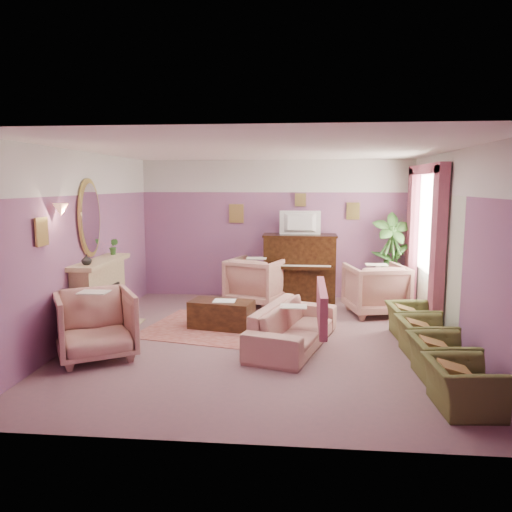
# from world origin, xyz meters

# --- Properties ---
(floor) EXTENTS (5.50, 6.00, 0.01)m
(floor) POSITION_xyz_m (0.00, 0.00, 0.00)
(floor) COLOR #7D5960
(floor) RESTS_ON ground
(ceiling) EXTENTS (5.50, 6.00, 0.01)m
(ceiling) POSITION_xyz_m (0.00, 0.00, 2.80)
(ceiling) COLOR white
(ceiling) RESTS_ON wall_back
(wall_back) EXTENTS (5.50, 0.02, 2.80)m
(wall_back) POSITION_xyz_m (0.00, 3.00, 1.40)
(wall_back) COLOR #6F4C80
(wall_back) RESTS_ON floor
(wall_front) EXTENTS (5.50, 0.02, 2.80)m
(wall_front) POSITION_xyz_m (0.00, -3.00, 1.40)
(wall_front) COLOR #6F4C80
(wall_front) RESTS_ON floor
(wall_left) EXTENTS (0.02, 6.00, 2.80)m
(wall_left) POSITION_xyz_m (-2.75, 0.00, 1.40)
(wall_left) COLOR #6F4C80
(wall_left) RESTS_ON floor
(wall_right) EXTENTS (0.02, 6.00, 2.80)m
(wall_right) POSITION_xyz_m (2.75, 0.00, 1.40)
(wall_right) COLOR #6F4C80
(wall_right) RESTS_ON floor
(picture_rail_band) EXTENTS (5.50, 0.01, 0.65)m
(picture_rail_band) POSITION_xyz_m (0.00, 2.99, 2.47)
(picture_rail_band) COLOR silver
(picture_rail_band) RESTS_ON wall_back
(stripe_panel) EXTENTS (0.01, 3.00, 2.15)m
(stripe_panel) POSITION_xyz_m (2.73, 1.30, 1.07)
(stripe_panel) COLOR beige
(stripe_panel) RESTS_ON wall_right
(fireplace_surround) EXTENTS (0.30, 1.40, 1.10)m
(fireplace_surround) POSITION_xyz_m (-2.59, 0.20, 0.55)
(fireplace_surround) COLOR tan
(fireplace_surround) RESTS_ON floor
(fireplace_inset) EXTENTS (0.18, 0.72, 0.68)m
(fireplace_inset) POSITION_xyz_m (-2.49, 0.20, 0.40)
(fireplace_inset) COLOR black
(fireplace_inset) RESTS_ON floor
(fire_ember) EXTENTS (0.06, 0.54, 0.10)m
(fire_ember) POSITION_xyz_m (-2.45, 0.20, 0.22)
(fire_ember) COLOR orange
(fire_ember) RESTS_ON floor
(mantel_shelf) EXTENTS (0.40, 1.55, 0.07)m
(mantel_shelf) POSITION_xyz_m (-2.56, 0.20, 1.12)
(mantel_shelf) COLOR tan
(mantel_shelf) RESTS_ON fireplace_surround
(hearth) EXTENTS (0.55, 1.50, 0.02)m
(hearth) POSITION_xyz_m (-2.39, 0.20, 0.01)
(hearth) COLOR tan
(hearth) RESTS_ON floor
(mirror_frame) EXTENTS (0.04, 0.72, 1.20)m
(mirror_frame) POSITION_xyz_m (-2.70, 0.20, 1.80)
(mirror_frame) COLOR tan
(mirror_frame) RESTS_ON wall_left
(mirror_glass) EXTENTS (0.01, 0.60, 1.06)m
(mirror_glass) POSITION_xyz_m (-2.67, 0.20, 1.80)
(mirror_glass) COLOR white
(mirror_glass) RESTS_ON wall_left
(sconce_shade) EXTENTS (0.20, 0.20, 0.16)m
(sconce_shade) POSITION_xyz_m (-2.62, -0.85, 1.98)
(sconce_shade) COLOR tan
(sconce_shade) RESTS_ON wall_left
(piano) EXTENTS (1.40, 0.60, 1.30)m
(piano) POSITION_xyz_m (0.50, 2.68, 0.65)
(piano) COLOR black
(piano) RESTS_ON floor
(piano_keyshelf) EXTENTS (1.30, 0.12, 0.06)m
(piano_keyshelf) POSITION_xyz_m (0.50, 2.33, 0.72)
(piano_keyshelf) COLOR black
(piano_keyshelf) RESTS_ON piano
(piano_keys) EXTENTS (1.20, 0.08, 0.02)m
(piano_keys) POSITION_xyz_m (0.50, 2.33, 0.76)
(piano_keys) COLOR silver
(piano_keys) RESTS_ON piano
(piano_top) EXTENTS (1.45, 0.65, 0.04)m
(piano_top) POSITION_xyz_m (0.50, 2.68, 1.31)
(piano_top) COLOR black
(piano_top) RESTS_ON piano
(television) EXTENTS (0.80, 0.12, 0.48)m
(television) POSITION_xyz_m (0.50, 2.63, 1.60)
(television) COLOR black
(television) RESTS_ON piano
(print_back_left) EXTENTS (0.30, 0.03, 0.38)m
(print_back_left) POSITION_xyz_m (-0.80, 2.96, 1.72)
(print_back_left) COLOR tan
(print_back_left) RESTS_ON wall_back
(print_back_right) EXTENTS (0.26, 0.03, 0.34)m
(print_back_right) POSITION_xyz_m (1.55, 2.96, 1.78)
(print_back_right) COLOR tan
(print_back_right) RESTS_ON wall_back
(print_back_mid) EXTENTS (0.22, 0.03, 0.26)m
(print_back_mid) POSITION_xyz_m (0.50, 2.96, 2.00)
(print_back_mid) COLOR tan
(print_back_mid) RESTS_ON wall_back
(print_left_wall) EXTENTS (0.03, 0.28, 0.36)m
(print_left_wall) POSITION_xyz_m (-2.71, -1.20, 1.72)
(print_left_wall) COLOR tan
(print_left_wall) RESTS_ON wall_left
(window_blind) EXTENTS (0.03, 1.40, 1.80)m
(window_blind) POSITION_xyz_m (2.70, 1.55, 1.70)
(window_blind) COLOR beige
(window_blind) RESTS_ON wall_right
(curtain_left) EXTENTS (0.16, 0.34, 2.60)m
(curtain_left) POSITION_xyz_m (2.62, 0.63, 1.30)
(curtain_left) COLOR #95445A
(curtain_left) RESTS_ON floor
(curtain_right) EXTENTS (0.16, 0.34, 2.60)m
(curtain_right) POSITION_xyz_m (2.62, 2.47, 1.30)
(curtain_right) COLOR #95445A
(curtain_right) RESTS_ON floor
(pelmet) EXTENTS (0.16, 2.20, 0.16)m
(pelmet) POSITION_xyz_m (2.62, 1.55, 2.56)
(pelmet) COLOR #95445A
(pelmet) RESTS_ON wall_right
(mantel_plant) EXTENTS (0.16, 0.16, 0.28)m
(mantel_plant) POSITION_xyz_m (-2.55, 0.75, 1.29)
(mantel_plant) COLOR #346C2A
(mantel_plant) RESTS_ON mantel_shelf
(mantel_vase) EXTENTS (0.16, 0.16, 0.16)m
(mantel_vase) POSITION_xyz_m (-2.55, -0.30, 1.23)
(mantel_vase) COLOR silver
(mantel_vase) RESTS_ON mantel_shelf
(area_rug) EXTENTS (2.82, 2.28, 0.01)m
(area_rug) POSITION_xyz_m (-0.65, 0.54, 0.01)
(area_rug) COLOR #A15751
(area_rug) RESTS_ON floor
(coffee_table) EXTENTS (1.08, 0.68, 0.45)m
(coffee_table) POSITION_xyz_m (-0.73, 0.59, 0.23)
(coffee_table) COLOR #341F10
(coffee_table) RESTS_ON floor
(table_paper) EXTENTS (0.35, 0.28, 0.01)m
(table_paper) POSITION_xyz_m (-0.68, 0.59, 0.46)
(table_paper) COLOR white
(table_paper) RESTS_ON coffee_table
(sofa) EXTENTS (0.68, 2.04, 0.82)m
(sofa) POSITION_xyz_m (0.44, -0.20, 0.41)
(sofa) COLOR tan
(sofa) RESTS_ON floor
(sofa_throw) EXTENTS (0.10, 1.55, 0.57)m
(sofa_throw) POSITION_xyz_m (0.84, -0.20, 0.60)
(sofa_throw) COLOR #95445A
(sofa_throw) RESTS_ON sofa
(floral_armchair_left) EXTENTS (0.97, 0.97, 1.01)m
(floral_armchair_left) POSITION_xyz_m (-0.33, 2.29, 0.51)
(floral_armchair_left) COLOR tan
(floral_armchair_left) RESTS_ON floor
(floral_armchair_right) EXTENTS (0.97, 0.97, 1.01)m
(floral_armchair_right) POSITION_xyz_m (1.87, 1.72, 0.51)
(floral_armchair_right) COLOR tan
(floral_armchair_right) RESTS_ON floor
(floral_armchair_front) EXTENTS (0.97, 0.97, 1.01)m
(floral_armchair_front) POSITION_xyz_m (-2.18, -0.94, 0.51)
(floral_armchair_front) COLOR tan
(floral_armchair_front) RESTS_ON floor
(olive_chair_a) EXTENTS (0.55, 0.78, 0.67)m
(olive_chair_a) POSITION_xyz_m (2.22, -2.08, 0.34)
(olive_chair_a) COLOR #565D2B
(olive_chair_a) RESTS_ON floor
(olive_chair_b) EXTENTS (0.55, 0.78, 0.67)m
(olive_chair_b) POSITION_xyz_m (2.22, -1.26, 0.34)
(olive_chair_b) COLOR #565D2B
(olive_chair_b) RESTS_ON floor
(olive_chair_c) EXTENTS (0.55, 0.78, 0.67)m
(olive_chair_c) POSITION_xyz_m (2.22, -0.44, 0.34)
(olive_chair_c) COLOR #565D2B
(olive_chair_c) RESTS_ON floor
(olive_chair_d) EXTENTS (0.55, 0.78, 0.67)m
(olive_chair_d) POSITION_xyz_m (2.22, 0.38, 0.34)
(olive_chair_d) COLOR #565D2B
(olive_chair_d) RESTS_ON floor
(side_table) EXTENTS (0.52, 0.52, 0.70)m
(side_table) POSITION_xyz_m (2.24, 2.64, 0.35)
(side_table) COLOR silver
(side_table) RESTS_ON floor
(side_plant_big) EXTENTS (0.30, 0.30, 0.34)m
(side_plant_big) POSITION_xyz_m (2.24, 2.64, 0.87)
(side_plant_big) COLOR #346C2A
(side_plant_big) RESTS_ON side_table
(side_plant_small) EXTENTS (0.16, 0.16, 0.28)m
(side_plant_small) POSITION_xyz_m (2.36, 2.54, 0.84)
(side_plant_small) COLOR #346C2A
(side_plant_small) RESTS_ON side_table
(palm_pot) EXTENTS (0.34, 0.34, 0.34)m
(palm_pot) POSITION_xyz_m (2.26, 2.52, 0.17)
(palm_pot) COLOR #B06153
(palm_pot) RESTS_ON floor
(palm_plant) EXTENTS (0.76, 0.76, 1.44)m
(palm_plant) POSITION_xyz_m (2.26, 2.52, 1.06)
(palm_plant) COLOR #346C2A
(palm_plant) RESTS_ON palm_pot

